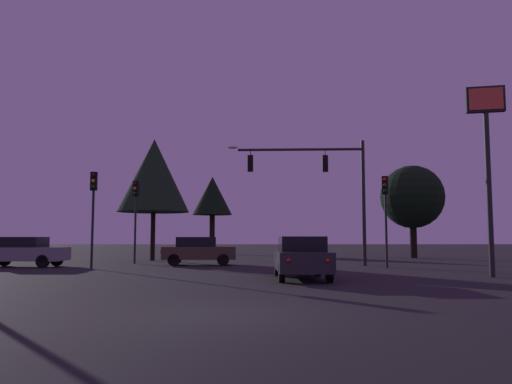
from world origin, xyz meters
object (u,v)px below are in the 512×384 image
at_px(tree_left_far, 412,197).
at_px(tree_center_horizon, 154,176).
at_px(traffic_light_corner_left, 93,200).
at_px(tree_behind_sign, 212,196).
at_px(car_nearside_lane, 301,257).
at_px(traffic_light_median, 385,203).
at_px(traffic_signal_mast_arm, 322,177).
at_px(car_crossing_right, 198,250).
at_px(car_crossing_left, 23,251).
at_px(store_sign_illuminated, 487,137).
at_px(traffic_light_corner_right, 136,205).

bearing_deg(tree_left_far, tree_center_horizon, -167.82).
height_order(traffic_light_corner_left, tree_behind_sign, tree_behind_sign).
relative_size(traffic_light_corner_left, car_nearside_lane, 1.00).
height_order(traffic_light_median, tree_left_far, tree_left_far).
bearing_deg(traffic_signal_mast_arm, tree_left_far, 51.21).
bearing_deg(car_crossing_right, tree_behind_sign, 92.58).
xyz_separation_m(traffic_light_median, car_crossing_left, (-18.27, 1.10, -2.40)).
relative_size(traffic_signal_mast_arm, traffic_light_median, 1.65).
distance_m(traffic_signal_mast_arm, traffic_light_median, 3.96).
height_order(car_crossing_left, tree_center_horizon, tree_center_horizon).
xyz_separation_m(traffic_signal_mast_arm, car_nearside_lane, (-2.01, -8.83, -3.95)).
height_order(traffic_light_median, store_sign_illuminated, store_sign_illuminated).
bearing_deg(car_nearside_lane, traffic_light_corner_left, 147.63).
distance_m(traffic_light_corner_left, traffic_light_median, 14.26).
bearing_deg(store_sign_illuminated, car_nearside_lane, -174.39).
bearing_deg(tree_center_horizon, car_crossing_left, -125.43).
bearing_deg(tree_behind_sign, store_sign_illuminated, -65.90).
bearing_deg(traffic_light_corner_right, tree_center_horizon, 86.13).
height_order(traffic_light_corner_left, car_crossing_left, traffic_light_corner_left).
relative_size(car_nearside_lane, tree_center_horizon, 0.58).
bearing_deg(traffic_light_median, tree_behind_sign, 114.42).
xyz_separation_m(store_sign_illuminated, tree_left_far, (2.80, 18.09, -0.84)).
height_order(tree_left_far, tree_center_horizon, tree_center_horizon).
relative_size(car_crossing_left, store_sign_illuminated, 0.59).
bearing_deg(traffic_light_corner_left, car_crossing_left, 158.38).
height_order(traffic_light_corner_left, car_nearside_lane, traffic_light_corner_left).
distance_m(traffic_light_corner_left, car_crossing_left, 4.99).
xyz_separation_m(traffic_light_corner_right, traffic_light_median, (13.36, -4.48, -0.17)).
height_order(store_sign_illuminated, tree_behind_sign, store_sign_illuminated).
height_order(traffic_light_median, tree_behind_sign, tree_behind_sign).
height_order(car_crossing_left, car_crossing_right, same).
height_order(traffic_light_corner_left, tree_center_horizon, tree_center_horizon).
height_order(traffic_light_corner_right, car_crossing_left, traffic_light_corner_right).
relative_size(traffic_light_corner_right, car_crossing_left, 1.11).
height_order(traffic_light_corner_right, tree_left_far, tree_left_far).
distance_m(traffic_light_corner_right, tree_center_horizon, 4.47).
distance_m(traffic_signal_mast_arm, tree_center_horizon, 11.97).
height_order(traffic_light_corner_right, store_sign_illuminated, store_sign_illuminated).
bearing_deg(traffic_light_median, car_crossing_right, 163.73).
bearing_deg(traffic_signal_mast_arm, tree_behind_sign, 110.34).
bearing_deg(car_crossing_right, tree_center_horizon, 122.76).
xyz_separation_m(car_nearside_lane, store_sign_illuminated, (7.22, 0.71, 4.52)).
xyz_separation_m(car_crossing_right, store_sign_illuminated, (11.94, -8.55, 4.52)).
height_order(car_crossing_left, tree_left_far, tree_left_far).
bearing_deg(store_sign_illuminated, tree_left_far, 81.20).
xyz_separation_m(traffic_signal_mast_arm, traffic_light_median, (2.78, -2.35, -1.56)).
height_order(traffic_light_median, car_crossing_left, traffic_light_median).
xyz_separation_m(traffic_light_corner_left, traffic_light_corner_right, (0.88, 4.97, 0.08)).
xyz_separation_m(car_crossing_right, tree_left_far, (14.74, 9.54, 3.68)).
bearing_deg(car_crossing_left, car_nearside_lane, -29.38).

